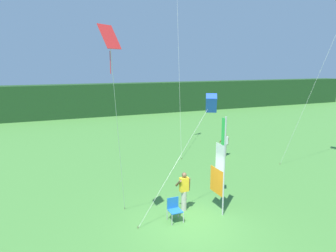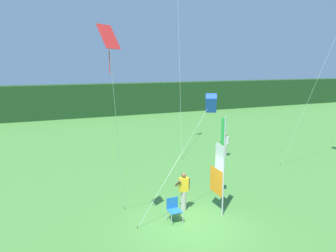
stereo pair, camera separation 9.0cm
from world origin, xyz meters
name	(u,v)px [view 1 (the left image)]	position (x,y,z in m)	size (l,w,h in m)	color
ground_plane	(192,226)	(0.00, 0.00, 0.00)	(120.00, 120.00, 0.00)	#478438
distant_treeline	(84,100)	(0.00, 27.44, 1.89)	(80.00, 2.40, 3.79)	#1E421E
banner_flag	(220,167)	(1.55, 0.59, 1.94)	(0.06, 1.03, 4.04)	#B7B7BC
person_near_banner	(184,190)	(0.29, 1.29, 0.88)	(0.55, 0.48, 1.65)	#B7B2A3
person_mid_field	(225,144)	(6.18, 7.24, 0.83)	(0.55, 0.48, 1.57)	#B7B2A3
folding_chair	(174,208)	(-0.43, 0.67, 0.51)	(0.51, 0.51, 0.89)	#BCBCC1
kite_blue_box_0	(211,103)	(1.51, 1.35, 4.42)	(3.81, 1.15, 4.83)	brown
kite_red_diamond_2	(110,49)	(-2.77, 0.38, 6.46)	(1.24, 2.44, 7.20)	brown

